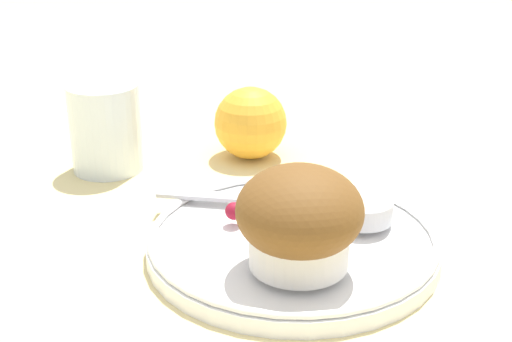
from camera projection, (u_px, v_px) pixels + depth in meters
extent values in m
plane|color=beige|center=(296.00, 255.00, 0.60)|extent=(3.00, 3.00, 0.00)
cylinder|color=white|center=(293.00, 245.00, 0.60)|extent=(0.25, 0.25, 0.01)
torus|color=white|center=(294.00, 234.00, 0.60)|extent=(0.24, 0.24, 0.01)
cylinder|color=silver|center=(299.00, 243.00, 0.54)|extent=(0.08, 0.08, 0.04)
ellipsoid|color=brown|center=(300.00, 211.00, 0.53)|extent=(0.10, 0.10, 0.07)
cylinder|color=silver|center=(362.00, 209.00, 0.61)|extent=(0.05, 0.05, 0.02)
cylinder|color=beige|center=(362.00, 202.00, 0.61)|extent=(0.05, 0.05, 0.00)
sphere|color=maroon|center=(234.00, 211.00, 0.61)|extent=(0.02, 0.02, 0.02)
sphere|color=maroon|center=(249.00, 208.00, 0.62)|extent=(0.02, 0.02, 0.02)
cube|color=#B7B7BC|center=(259.00, 200.00, 0.65)|extent=(0.17, 0.12, 0.00)
sphere|color=#F4A82D|center=(250.00, 123.00, 0.79)|extent=(0.08, 0.08, 0.08)
cylinder|color=silver|center=(106.00, 128.00, 0.75)|extent=(0.07, 0.07, 0.09)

